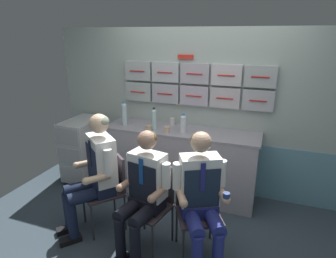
# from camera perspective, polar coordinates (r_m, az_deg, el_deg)

# --- Properties ---
(ground) EXTENTS (4.80, 4.80, 0.04)m
(ground) POSITION_cam_1_polar(r_m,az_deg,el_deg) (3.14, -0.24, -23.16)
(ground) COLOR #313E47
(galley_bulkhead) EXTENTS (4.20, 0.14, 2.15)m
(galley_bulkhead) POSITION_cam_1_polar(r_m,az_deg,el_deg) (3.80, 6.84, 3.11)
(galley_bulkhead) COLOR #A5B4AC
(galley_bulkhead) RESTS_ON ground
(galley_counter) EXTENTS (1.99, 0.53, 0.91)m
(galley_counter) POSITION_cam_1_polar(r_m,az_deg,el_deg) (3.81, 2.45, -6.60)
(galley_counter) COLOR #9F9BA5
(galley_counter) RESTS_ON ground
(service_trolley) EXTENTS (0.40, 0.65, 0.92)m
(service_trolley) POSITION_cam_1_polar(r_m,az_deg,el_deg) (4.32, -16.47, -3.70)
(service_trolley) COLOR black
(service_trolley) RESTS_ON ground
(folding_chair_left) EXTENTS (0.56, 0.56, 0.84)m
(folding_chair_left) POSITION_cam_1_polar(r_m,az_deg,el_deg) (3.25, -11.37, -10.42)
(folding_chair_left) COLOR #2D2D33
(folding_chair_left) RESTS_ON ground
(crew_member_left) EXTENTS (0.67, 0.70, 1.31)m
(crew_member_left) POSITION_cam_1_polar(r_m,az_deg,el_deg) (3.11, -14.36, -7.65)
(crew_member_left) COLOR black
(crew_member_left) RESTS_ON ground
(folding_chair_right) EXTENTS (0.47, 0.47, 0.84)m
(folding_chair_right) POSITION_cam_1_polar(r_m,az_deg,el_deg) (2.95, -3.03, -13.22)
(folding_chair_right) COLOR #2D2D33
(folding_chair_right) RESTS_ON ground
(crew_member_right) EXTENTS (0.49, 0.64, 1.24)m
(crew_member_right) POSITION_cam_1_polar(r_m,az_deg,el_deg) (2.76, -5.02, -11.93)
(crew_member_right) COLOR black
(crew_member_right) RESTS_ON ground
(folding_chair_by_counter) EXTENTS (0.54, 0.54, 0.84)m
(folding_chair_by_counter) POSITION_cam_1_polar(r_m,az_deg,el_deg) (2.88, 5.73, -14.21)
(folding_chair_by_counter) COLOR #2D2D33
(folding_chair_by_counter) RESTS_ON ground
(crew_member_by_counter) EXTENTS (0.58, 0.68, 1.26)m
(crew_member_by_counter) POSITION_cam_1_polar(r_m,az_deg,el_deg) (2.65, 6.68, -12.86)
(crew_member_by_counter) COLOR black
(crew_member_by_counter) RESTS_ON ground
(sparkling_bottle_green) EXTENTS (0.06, 0.06, 0.28)m
(sparkling_bottle_green) POSITION_cam_1_polar(r_m,az_deg,el_deg) (3.63, -2.79, 2.02)
(sparkling_bottle_green) COLOR silver
(sparkling_bottle_green) RESTS_ON galley_counter
(water_bottle_short) EXTENTS (0.07, 0.07, 0.32)m
(water_bottle_short) POSITION_cam_1_polar(r_m,az_deg,el_deg) (3.83, -8.72, 2.99)
(water_bottle_short) COLOR silver
(water_bottle_short) RESTS_ON galley_counter
(water_bottle_tall) EXTENTS (0.07, 0.07, 0.25)m
(water_bottle_tall) POSITION_cam_1_polar(r_m,az_deg,el_deg) (3.50, 3.08, 1.08)
(water_bottle_tall) COLOR silver
(water_bottle_tall) RESTS_ON galley_counter
(paper_cup_tan) EXTENTS (0.07, 0.07, 0.09)m
(paper_cup_tan) POSITION_cam_1_polar(r_m,az_deg,el_deg) (3.83, 0.85, 1.60)
(paper_cup_tan) COLOR silver
(paper_cup_tan) RESTS_ON galley_counter
(espresso_cup_small) EXTENTS (0.07, 0.07, 0.07)m
(espresso_cup_small) POSITION_cam_1_polar(r_m,az_deg,el_deg) (3.60, -3.90, 0.24)
(espresso_cup_small) COLOR tan
(espresso_cup_small) RESTS_ON galley_counter
(paper_cup_blue) EXTENTS (0.07, 0.07, 0.07)m
(paper_cup_blue) POSITION_cam_1_polar(r_m,az_deg,el_deg) (3.52, -0.25, -0.08)
(paper_cup_blue) COLOR tan
(paper_cup_blue) RESTS_ON galley_counter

